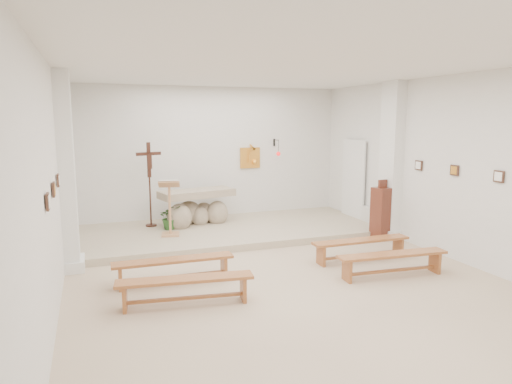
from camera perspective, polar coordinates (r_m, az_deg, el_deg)
name	(u,v)px	position (r m, az deg, el deg)	size (l,w,h in m)	color
ground	(290,283)	(7.67, 4.22, -11.32)	(7.00, 10.00, 0.00)	#CDB594
wall_left	(51,189)	(6.63, -24.27, 0.29)	(0.02, 10.00, 3.50)	silver
wall_right	(464,170)	(9.25, 24.51, 2.55)	(0.02, 10.00, 3.50)	silver
wall_back	(212,155)	(11.95, -5.57, 4.62)	(7.00, 0.02, 3.50)	silver
ceiling	(292,65)	(7.24, 4.56, 15.56)	(7.00, 10.00, 0.02)	silver
sanctuary_platform	(229,231)	(10.79, -3.44, -4.85)	(6.98, 3.00, 0.15)	tan
pilaster_left	(67,173)	(8.60, -22.56, 2.24)	(0.26, 0.55, 3.50)	white
pilaster_right	(391,161)	(10.68, 16.54, 3.76)	(0.26, 0.55, 3.50)	white
gold_wall_relief	(250,158)	(12.23, -0.75, 4.29)	(0.55, 0.04, 0.55)	gold
sanctuary_lamp	(278,152)	(12.24, 2.75, 5.03)	(0.11, 0.36, 0.44)	black
station_frame_left_front	(48,202)	(5.84, -24.59, -1.11)	(0.03, 0.20, 0.20)	#41281C
station_frame_left_mid	(54,189)	(6.83, -23.97, 0.29)	(0.03, 0.20, 0.20)	#41281C
station_frame_left_rear	(58,180)	(7.82, -23.50, 1.34)	(0.03, 0.20, 0.20)	#41281C
station_frame_right_front	(499,176)	(8.69, 28.08, 1.73)	(0.03, 0.20, 0.20)	#41281C
station_frame_right_mid	(454,170)	(9.38, 23.56, 2.51)	(0.03, 0.20, 0.20)	#41281C
station_frame_right_rear	(419,165)	(10.12, 19.67, 3.16)	(0.03, 0.20, 0.20)	#41281C
radiator_left	(70,245)	(9.56, -22.21, -6.15)	(0.10, 0.85, 0.52)	silver
radiator_right	(373,219)	(11.50, 14.37, -3.26)	(0.10, 0.85, 0.52)	silver
altar	(196,210)	(11.14, -7.46, -2.21)	(1.90, 1.07, 0.92)	tan
lectern	(170,208)	(10.09, -10.73, -1.94)	(0.51, 0.45, 1.26)	tan
crucifix_stand	(150,178)	(11.00, -13.16, 1.70)	(0.59, 0.26, 1.99)	#3B1D12
potted_plant	(170,217)	(10.75, -10.67, -3.10)	(0.51, 0.44, 0.57)	#265220
donation_pedestal	(381,213)	(10.61, 15.40, -2.54)	(0.42, 0.42, 1.35)	#5B281A
bench_left_front	(174,265)	(7.68, -10.25, -8.95)	(1.97, 0.35, 0.42)	#A0592E
bench_right_front	(361,245)	(8.96, 12.99, -6.43)	(1.97, 0.33, 0.42)	#A0592E
bench_left_second	(185,285)	(6.78, -8.82, -11.38)	(1.99, 0.57, 0.42)	#A0592E
bench_right_second	(392,259)	(8.20, 16.69, -8.03)	(1.98, 0.47, 0.42)	#A0592E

